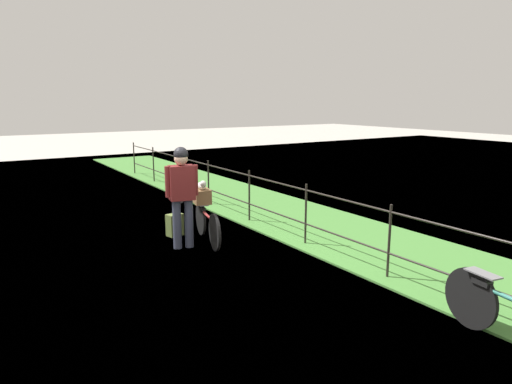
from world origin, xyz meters
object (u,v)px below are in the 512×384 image
object	(u,v)px
wooden_crate	(202,196)
cyclist_person	(182,189)
bicycle_main	(207,224)
bicycle_parked	(509,315)
mooring_bollard	(179,194)
backpack_on_paving	(175,225)
terrier_dog	(202,185)

from	to	relation	value
wooden_crate	cyclist_person	world-z (taller)	cyclist_person
bicycle_main	bicycle_parked	distance (m)	4.81
cyclist_person	bicycle_parked	distance (m)	4.90
bicycle_main	mooring_bollard	bearing A→B (deg)	165.33
bicycle_parked	mooring_bollard	bearing A→B (deg)	-179.25
backpack_on_paving	bicycle_parked	distance (m)	5.53
cyclist_person	backpack_on_paving	xyz separation A→B (m)	(-0.73, 0.15, -0.80)
bicycle_main	bicycle_parked	world-z (taller)	bicycle_parked
wooden_crate	backpack_on_paving	size ratio (longest dim) A/B	0.90
wooden_crate	backpack_on_paving	world-z (taller)	wooden_crate
wooden_crate	backpack_on_paving	xyz separation A→B (m)	(-0.32, -0.40, -0.54)
bicycle_main	terrier_dog	size ratio (longest dim) A/B	4.78
bicycle_parked	bicycle_main	bearing A→B (deg)	-168.88
wooden_crate	terrier_dog	distance (m)	0.20
bicycle_main	mooring_bollard	xyz separation A→B (m)	(-3.15, 0.83, -0.12)
mooring_bollard	bicycle_main	bearing A→B (deg)	-14.67
backpack_on_paving	terrier_dog	bearing A→B (deg)	124.81
cyclist_person	mooring_bollard	world-z (taller)	cyclist_person
bicycle_main	mooring_bollard	distance (m)	3.26
cyclist_person	backpack_on_paving	world-z (taller)	cyclist_person
terrier_dog	bicycle_parked	world-z (taller)	terrier_dog
terrier_dog	cyclist_person	world-z (taller)	cyclist_person
bicycle_main	cyclist_person	distance (m)	0.83
terrier_dog	mooring_bollard	size ratio (longest dim) A/B	0.78
cyclist_person	bicycle_parked	world-z (taller)	cyclist_person
cyclist_person	backpack_on_paving	bearing A→B (deg)	168.21
wooden_crate	cyclist_person	xyz separation A→B (m)	(0.40, -0.55, 0.26)
bicycle_main	wooden_crate	world-z (taller)	wooden_crate
cyclist_person	mooring_bollard	xyz separation A→B (m)	(-3.22, 1.30, -0.79)
terrier_dog	backpack_on_paving	size ratio (longest dim) A/B	0.81
wooden_crate	terrier_dog	size ratio (longest dim) A/B	1.11
terrier_dog	cyclist_person	bearing A→B (deg)	-55.17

